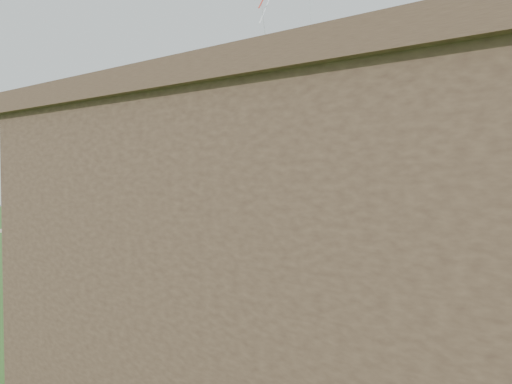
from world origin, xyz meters
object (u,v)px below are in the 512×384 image
chainlink_fence (200,281)px  octopus_kite (227,110)px  motel (444,288)px  picnic_table (254,302)px

chainlink_fence → octopus_kite: (-1.91, 4.54, 9.12)m
chainlink_fence → motel: size_ratio=2.41×
chainlink_fence → picnic_table: bearing=-14.0°
octopus_kite → chainlink_fence: bearing=-86.8°
chainlink_fence → octopus_kite: bearing=112.8°
motel → picnic_table: (-8.98, 6.00, -3.10)m
motel → octopus_kite: octopus_kite is taller
picnic_table → motel: bearing=-12.0°
picnic_table → octopus_kite: 12.32m
chainlink_fence → motel: bearing=-28.3°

